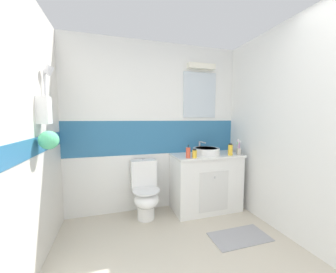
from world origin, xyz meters
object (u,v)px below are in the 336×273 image
object	(u,v)px
toilet	(145,191)
toothbrush_cup	(239,151)
soap_dispenser	(188,153)
lotion_bottle_short	(195,154)
sink_basin	(206,151)
mouthwash_bottle	(230,150)

from	to	relation	value
toilet	toothbrush_cup	size ratio (longest dim) A/B	3.45
soap_dispenser	lotion_bottle_short	distance (m)	0.09
lotion_bottle_short	sink_basin	bearing A→B (deg)	35.65
soap_dispenser	lotion_bottle_short	size ratio (longest dim) A/B	1.46
toothbrush_cup	sink_basin	bearing A→B (deg)	155.60
sink_basin	soap_dispenser	distance (m)	0.41
sink_basin	toilet	size ratio (longest dim) A/B	0.55
mouthwash_bottle	sink_basin	bearing A→B (deg)	149.39
soap_dispenser	lotion_bottle_short	bearing A→B (deg)	-15.30
toilet	mouthwash_bottle	distance (m)	1.36
sink_basin	mouthwash_bottle	bearing A→B (deg)	-30.61
toothbrush_cup	soap_dispenser	bearing A→B (deg)	178.76
toilet	lotion_bottle_short	distance (m)	0.87
toothbrush_cup	mouthwash_bottle	distance (m)	0.13
sink_basin	mouthwash_bottle	size ratio (longest dim) A/B	2.55
toothbrush_cup	mouthwash_bottle	size ratio (longest dim) A/B	1.35
mouthwash_bottle	lotion_bottle_short	xyz separation A→B (m)	(-0.58, -0.02, -0.02)
toilet	mouthwash_bottle	world-z (taller)	mouthwash_bottle
soap_dispenser	toilet	bearing A→B (deg)	161.99
lotion_bottle_short	mouthwash_bottle	bearing A→B (deg)	2.39
toilet	sink_basin	bearing A→B (deg)	-0.34
mouthwash_bottle	lotion_bottle_short	distance (m)	0.58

